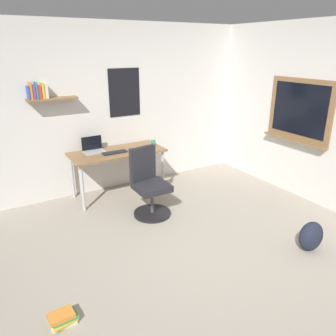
# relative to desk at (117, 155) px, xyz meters

# --- Properties ---
(ground_plane) EXTENTS (5.20, 5.20, 0.00)m
(ground_plane) POSITION_rel_desk_xyz_m (0.03, -2.05, -0.66)
(ground_plane) COLOR #9E9384
(ground_plane) RESTS_ON ground
(wall_back) EXTENTS (5.00, 0.30, 2.60)m
(wall_back) POSITION_rel_desk_xyz_m (0.02, 0.40, 0.65)
(wall_back) COLOR silver
(wall_back) RESTS_ON ground
(desk) EXTENTS (1.43, 0.64, 0.73)m
(desk) POSITION_rel_desk_xyz_m (0.00, 0.00, 0.00)
(desk) COLOR olive
(desk) RESTS_ON ground
(office_chair) EXTENTS (0.52, 0.52, 0.95)m
(office_chair) POSITION_rel_desk_xyz_m (0.12, -0.81, -0.25)
(office_chair) COLOR black
(office_chair) RESTS_ON ground
(laptop) EXTENTS (0.31, 0.21, 0.23)m
(laptop) POSITION_rel_desk_xyz_m (-0.32, 0.15, 0.13)
(laptop) COLOR #ADAFB5
(laptop) RESTS_ON desk
(keyboard) EXTENTS (0.37, 0.13, 0.02)m
(keyboard) POSITION_rel_desk_xyz_m (-0.07, -0.08, 0.08)
(keyboard) COLOR black
(keyboard) RESTS_ON desk
(computer_mouse) EXTENTS (0.10, 0.06, 0.03)m
(computer_mouse) POSITION_rel_desk_xyz_m (0.21, -0.08, 0.09)
(computer_mouse) COLOR #262628
(computer_mouse) RESTS_ON desk
(coffee_mug) EXTENTS (0.08, 0.08, 0.09)m
(coffee_mug) POSITION_rel_desk_xyz_m (0.61, -0.03, 0.12)
(coffee_mug) COLOR #338C4C
(coffee_mug) RESTS_ON desk
(backpack) EXTENTS (0.32, 0.22, 0.36)m
(backpack) POSITION_rel_desk_xyz_m (1.30, -2.56, -0.48)
(backpack) COLOR #1E2333
(backpack) RESTS_ON ground
(book_stack_on_floor) EXTENTS (0.24, 0.18, 0.11)m
(book_stack_on_floor) POSITION_rel_desk_xyz_m (-1.45, -2.20, -0.60)
(book_stack_on_floor) COLOR silver
(book_stack_on_floor) RESTS_ON ground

